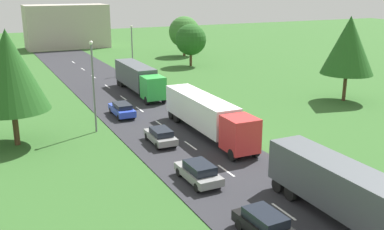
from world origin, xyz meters
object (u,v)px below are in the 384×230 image
Objects in this scene: truck_third at (138,78)px; tree_pine at (184,32)px; distant_building at (67,26)px; car_fourth at (161,136)px; car_fifth at (122,109)px; car_third at (199,172)px; car_second at (267,226)px; tree_ash at (349,45)px; tree_maple at (9,70)px; truck_lead at (359,198)px; lamppost_third at (132,47)px; tree_oak at (191,40)px; truck_second at (207,114)px; lamppost_second at (93,83)px.

tree_pine is at bearing 54.70° from truck_third.
car_fourth is at bearing -94.50° from distant_building.
car_third is at bearing -90.61° from car_fifth.
car_fourth is (0.63, 8.70, -0.03)m from car_third.
truck_third reaches higher than car_second.
distant_building is at bearing 107.88° from tree_ash.
car_third is (-0.04, 8.24, -0.01)m from car_second.
car_second is 25.57m from tree_maple.
tree_pine is at bearing 73.33° from truck_lead.
car_third is 18.61m from car_fifth.
lamppost_third reaches higher than truck_third.
tree_oak reaches higher than car_fifth.
truck_second is 3.35× the size of car_third.
lamppost_second is at bearing 177.79° from tree_ash.
tree_pine is (19.17, 27.07, 2.60)m from truck_third.
truck_third is 19.93m from car_fourth.
truck_second is 3.17× the size of car_fifth.
distant_building is (6.04, 77.49, 3.91)m from car_third.
car_third is 18.75m from tree_maple.
lamppost_third reaches higher than car_fifth.
tree_oak is 0.93× the size of tree_pine.
lamppost_second is 7.44m from tree_maple.
tree_oak is (15.50, 53.74, 2.46)m from truck_lead.
tree_pine is at bearing 41.83° from lamppost_third.
car_third is at bearing -52.67° from tree_maple.
tree_maple reaches higher than lamppost_second.
truck_second is 49.96m from tree_pine.
car_second is at bearing -107.32° from truck_second.
tree_maple reaches higher than truck_lead.
truck_second reaches higher than car_fourth.
car_fifth is 24.55m from lamppost_third.
lamppost_second is at bearing 103.83° from car_third.
car_fifth is (-5.19, -9.40, -1.29)m from truck_third.
truck_lead is at bearing -106.67° from tree_pine.
tree_oak is (20.59, 52.21, 3.70)m from car_second.
car_fifth is 32.77m from tree_oak.
car_fourth is at bearing -54.66° from lamppost_second.
distant_building is (-14.59, 33.52, 0.20)m from tree_oak.
lamppost_third is (8.46, 32.53, 3.50)m from car_fourth.
car_fourth is 0.41× the size of tree_ash.
truck_lead is 1.95× the size of tree_oak.
car_fifth is at bearing 89.39° from car_third.
tree_maple reaches higher than car_second.
lamppost_second is 0.49× the size of distant_building.
tree_ash is at bearing 11.96° from truck_second.
car_second is at bearing -80.95° from lamppost_second.
lamppost_second is 1.14× the size of lamppost_third.
tree_ash is 0.57× the size of distant_building.
truck_third reaches higher than car_fifth.
truck_lead is 32.07m from tree_ash.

